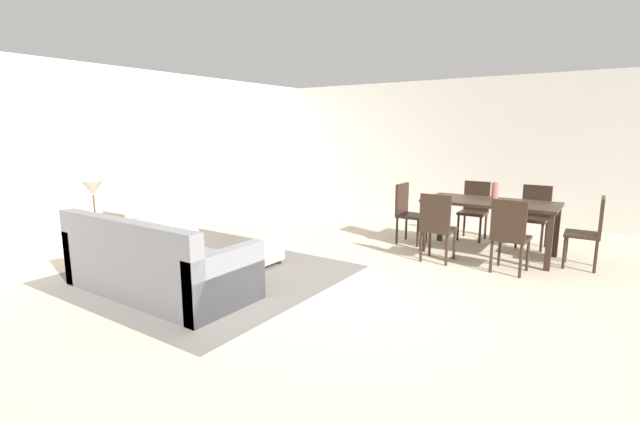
% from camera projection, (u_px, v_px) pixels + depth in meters
% --- Properties ---
extents(ground_plane, '(10.80, 10.80, 0.00)m').
position_uv_depth(ground_plane, '(357.00, 298.00, 4.65)').
color(ground_plane, beige).
extents(wall_back, '(9.00, 0.12, 2.70)m').
position_uv_depth(wall_back, '(486.00, 150.00, 8.48)').
color(wall_back, silver).
rests_on(wall_back, ground_plane).
extents(wall_left, '(0.12, 11.00, 2.70)m').
position_uv_depth(wall_left, '(133.00, 153.00, 7.28)').
color(wall_left, silver).
rests_on(wall_left, ground_plane).
extents(area_rug, '(3.00, 2.80, 0.01)m').
position_uv_depth(area_rug, '(206.00, 274.00, 5.40)').
color(area_rug, slate).
rests_on(area_rug, ground_plane).
extents(couch, '(2.16, 0.95, 0.86)m').
position_uv_depth(couch, '(156.00, 266.00, 4.77)').
color(couch, gray).
rests_on(couch, ground_plane).
extents(ottoman_table, '(1.10, 0.48, 0.43)m').
position_uv_depth(ottoman_table, '(241.00, 244.00, 5.91)').
color(ottoman_table, '#B7AD9E').
rests_on(ottoman_table, ground_plane).
extents(side_table, '(0.40, 0.40, 0.59)m').
position_uv_depth(side_table, '(97.00, 232.00, 5.61)').
color(side_table, olive).
rests_on(side_table, ground_plane).
extents(table_lamp, '(0.26, 0.26, 0.53)m').
position_uv_depth(table_lamp, '(93.00, 190.00, 5.52)').
color(table_lamp, brown).
rests_on(table_lamp, side_table).
extents(dining_table, '(1.75, 0.86, 0.76)m').
position_uv_depth(dining_table, '(490.00, 207.00, 6.18)').
color(dining_table, '#332319').
rests_on(dining_table, ground_plane).
extents(dining_chair_near_left, '(0.41, 0.41, 0.92)m').
position_uv_depth(dining_chair_near_left, '(437.00, 224.00, 5.82)').
color(dining_chair_near_left, '#332319').
rests_on(dining_chair_near_left, ground_plane).
extents(dining_chair_near_right, '(0.42, 0.42, 0.92)m').
position_uv_depth(dining_chair_near_right, '(510.00, 232.00, 5.36)').
color(dining_chair_near_right, '#332319').
rests_on(dining_chair_near_right, ground_plane).
extents(dining_chair_far_left, '(0.40, 0.40, 0.92)m').
position_uv_depth(dining_chair_far_left, '(475.00, 207.00, 7.10)').
color(dining_chair_far_left, '#332319').
rests_on(dining_chair_far_left, ground_plane).
extents(dining_chair_far_right, '(0.42, 0.42, 0.92)m').
position_uv_depth(dining_chair_far_right, '(534.00, 213.00, 6.60)').
color(dining_chair_far_right, '#332319').
rests_on(dining_chair_far_right, ground_plane).
extents(dining_chair_head_east, '(0.41, 0.41, 0.92)m').
position_uv_depth(dining_chair_head_east, '(591.00, 228.00, 5.55)').
color(dining_chair_head_east, '#332319').
rests_on(dining_chair_head_east, ground_plane).
extents(dining_chair_head_west, '(0.41, 0.41, 0.92)m').
position_uv_depth(dining_chair_head_west, '(407.00, 210.00, 6.85)').
color(dining_chair_head_west, '#332319').
rests_on(dining_chair_head_west, ground_plane).
extents(vase_centerpiece, '(0.09, 0.09, 0.25)m').
position_uv_depth(vase_centerpiece, '(495.00, 192.00, 6.15)').
color(vase_centerpiece, '#B26659').
rests_on(vase_centerpiece, dining_table).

